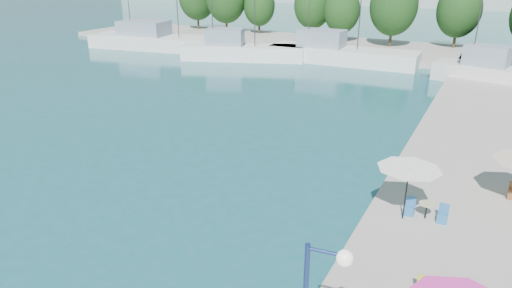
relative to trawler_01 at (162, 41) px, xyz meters
The scene contains 12 objects.
quay_far 26.88m from the trawler_01, 25.63° to the left, with size 90.00×16.00×0.60m, color #A49C94.
trawler_01 is the anchor object (origin of this frame).
trawler_02 13.81m from the trawler_01, ahead, with size 15.50×8.99×10.20m.
trawler_03 25.35m from the trawler_01, ahead, with size 17.90×5.12×10.20m.
trawler_04 43.11m from the trawler_01, ahead, with size 13.91×6.40×10.20m.
tree_03 18.32m from the trawler_01, 67.22° to the left, with size 5.06×5.06×7.49m.
tree_04 23.36m from the trawler_01, 44.71° to the left, with size 5.75×5.75×8.50m.
tree_05 26.16m from the trawler_01, 33.98° to the left, with size 5.14×5.14×7.61m.
tree_06 32.26m from the trawler_01, 24.90° to the left, with size 6.35×6.35×9.40m.
tree_07 40.64m from the trawler_01, 24.29° to the left, with size 5.77×5.77×8.53m.
umbrella_white 51.58m from the trawler_01, 39.38° to the right, with size 2.75×2.75×2.45m.
cafe_table_02 51.95m from the trawler_01, 38.36° to the right, with size 1.82×0.70×0.76m.
Camera 1 is at (10.13, 3.93, 11.17)m, focal length 32.00 mm.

